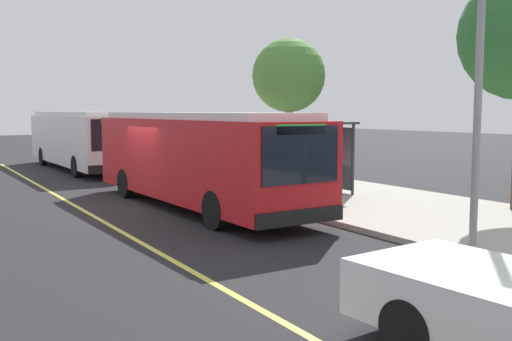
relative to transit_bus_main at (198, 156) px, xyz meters
The scene contains 10 objects.
ground_plane 2.29m from the transit_bus_main, 141.52° to the right, with size 120.00×120.00×0.00m, color #232326.
sidewalk_curb 5.38m from the transit_bus_main, 104.27° to the left, with size 44.00×6.40×0.15m, color #A8A399.
lane_stripe_center 3.81m from the transit_bus_main, 111.59° to the right, with size 36.00×0.14×0.01m, color #E0D64C.
transit_bus_main is the anchor object (origin of this frame).
transit_bus_second 13.93m from the transit_bus_main, behind, with size 11.55×2.77×2.95m.
bus_shelter 4.89m from the transit_bus_main, 95.53° to the left, with size 2.90×1.60×2.48m.
waiting_bench 4.91m from the transit_bus_main, 94.09° to the left, with size 1.60×0.48×0.95m.
route_sign_post 3.66m from the transit_bus_main, 47.48° to the left, with size 0.44×0.08×2.80m.
street_tree_upstreet 9.36m from the transit_bus_main, 127.76° to the left, with size 3.25×3.25×6.04m.
utility_pole 8.82m from the transit_bus_main, 17.15° to the left, with size 0.16×0.16×6.40m, color gray.
Camera 1 is at (17.71, -6.66, 3.00)m, focal length 41.20 mm.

